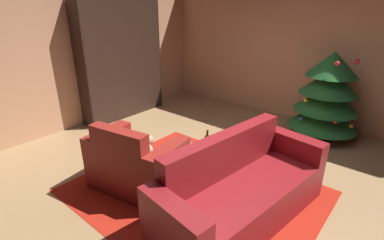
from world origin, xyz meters
TOP-DOWN VIEW (x-y plane):
  - ground_plane at (0.00, 0.00)m, footprint 6.89×6.89m
  - wall_back at (0.00, 2.73)m, footprint 5.86×0.06m
  - wall_left at (-2.90, 0.00)m, footprint 0.06×5.52m
  - area_rug at (0.02, -0.38)m, footprint 2.68×2.21m
  - bookshelf_unit at (-2.66, 0.83)m, footprint 0.33×1.69m
  - armchair_red at (-0.58, -0.75)m, footprint 1.17×0.84m
  - couch_red at (0.64, -0.41)m, footprint 0.98×2.04m
  - coffee_table at (-0.06, -0.32)m, footprint 0.71×0.71m
  - book_stack_on_table at (-0.10, -0.36)m, footprint 0.23×0.19m
  - bottle_on_table at (0.00, -0.13)m, footprint 0.06×0.06m
  - decorated_tree at (0.64, 2.20)m, footprint 1.09×1.09m

SIDE VIEW (x-z plane):
  - ground_plane at x=0.00m, z-range 0.00..0.00m
  - area_rug at x=0.02m, z-range 0.00..0.01m
  - couch_red at x=0.64m, z-range -0.13..0.73m
  - armchair_red at x=-0.58m, z-range -0.12..0.73m
  - coffee_table at x=-0.06m, z-range 0.17..0.59m
  - book_stack_on_table at x=-0.10m, z-range 0.41..0.54m
  - bottle_on_table at x=0.00m, z-range 0.39..0.68m
  - decorated_tree at x=0.64m, z-range 0.01..1.40m
  - bookshelf_unit at x=-2.66m, z-range -0.01..2.15m
  - wall_back at x=0.00m, z-range 0.00..2.68m
  - wall_left at x=-2.90m, z-range 0.00..2.68m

